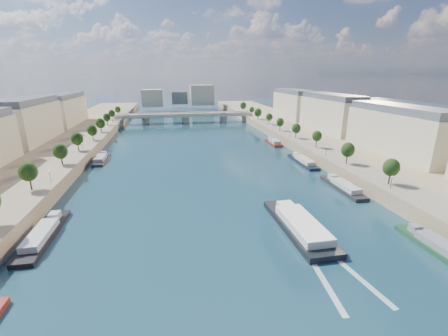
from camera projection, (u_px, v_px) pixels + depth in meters
name	position (u px, v px, depth m)	size (l,w,h in m)	color
ground	(201.00, 163.00, 136.27)	(700.00, 700.00, 0.00)	#0D313C
quay_left	(27.00, 166.00, 123.13)	(44.00, 520.00, 5.00)	#9E8460
quay_right	(346.00, 151.00, 147.90)	(44.00, 520.00, 5.00)	#9E8460
pave_left	(65.00, 159.00, 124.95)	(14.00, 520.00, 0.10)	gray
pave_right	(319.00, 147.00, 144.55)	(14.00, 520.00, 0.10)	gray
trees_left	(70.00, 145.00, 125.54)	(4.80, 268.80, 8.26)	#382B1E
trees_right	(307.00, 132.00, 151.96)	(4.80, 268.80, 8.26)	#382B1E
lamps_left	(69.00, 158.00, 115.52)	(0.36, 200.36, 4.28)	black
lamps_right	(306.00, 140.00, 147.65)	(0.36, 200.36, 4.28)	black
buildings_left	(0.00, 129.00, 127.97)	(16.00, 226.00, 23.20)	#C2B895
buildings_right	(359.00, 119.00, 157.20)	(16.00, 226.00, 23.20)	#C2B895
skyline	(183.00, 96.00, 338.38)	(79.00, 42.00, 22.00)	#C2B895
bridge	(185.00, 117.00, 248.15)	(112.00, 12.00, 8.15)	#C1B79E
tour_barge	(299.00, 225.00, 77.88)	(9.19, 30.59, 4.13)	black
wake	(331.00, 268.00, 62.72)	(10.76, 25.98, 0.04)	silver
moored_barges_left	(30.00, 253.00, 66.36)	(5.00, 157.43, 3.60)	#192438
moored_barges_right	(347.00, 190.00, 102.73)	(5.00, 164.71, 3.60)	black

